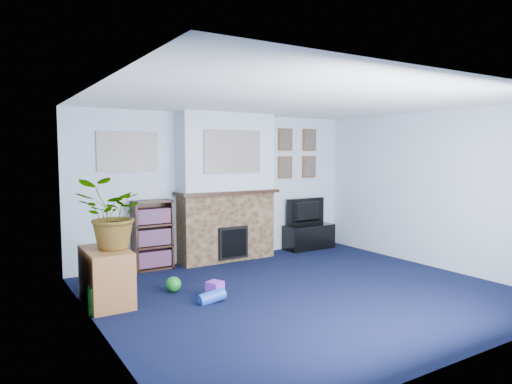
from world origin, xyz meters
TOP-DOWN VIEW (x-y plane):
  - floor at (0.00, 0.00)m, footprint 5.00×4.50m
  - ceiling at (0.00, 0.00)m, footprint 5.00×4.50m
  - wall_back at (0.00, 2.25)m, footprint 5.00×0.04m
  - wall_front at (0.00, -2.25)m, footprint 5.00×0.04m
  - wall_left at (-2.50, 0.00)m, footprint 0.04×4.50m
  - wall_right at (2.50, 0.00)m, footprint 0.04×4.50m
  - chimney_breast at (0.00, 2.05)m, footprint 1.72×0.50m
  - collage_main at (0.00, 1.84)m, footprint 1.00×0.03m
  - collage_left at (-1.55, 2.23)m, footprint 0.90×0.03m
  - portrait_tl at (1.30, 2.23)m, footprint 0.30×0.03m
  - portrait_tr at (1.85, 2.23)m, footprint 0.30×0.03m
  - portrait_bl at (1.30, 2.23)m, footprint 0.30×0.03m
  - portrait_br at (1.85, 2.23)m, footprint 0.30×0.03m
  - tv_stand at (1.70, 2.03)m, footprint 0.94×0.39m
  - television at (1.70, 2.05)m, footprint 0.84×0.12m
  - bookshelf at (-1.24, 2.11)m, footprint 0.58×0.28m
  - sideboard at (-2.24, 0.84)m, footprint 0.46×0.84m
  - potted_plant at (-2.19, 0.79)m, footprint 0.77×0.67m
  - mantel_clock at (0.01, 2.00)m, footprint 0.10×0.06m
  - mantel_candle at (0.35, 2.00)m, footprint 0.05×0.05m
  - mantel_teddy at (-0.59, 2.00)m, footprint 0.14×0.14m
  - mantel_can at (0.75, 2.00)m, footprint 0.06×0.06m
  - green_crate at (-2.30, 0.62)m, footprint 0.43×0.37m
  - toy_ball at (-1.41, 0.86)m, footprint 0.20×0.20m
  - toy_block at (-1.08, 0.35)m, footprint 0.23×0.23m
  - toy_tube at (-1.18, 0.22)m, footprint 0.33×0.15m

SIDE VIEW (x-z plane):
  - floor at x=0.00m, z-range -0.01..0.01m
  - toy_tube at x=-1.18m, z-range -0.03..0.17m
  - toy_ball at x=-1.41m, z-range -0.01..0.19m
  - toy_block at x=-1.08m, z-range 0.01..0.21m
  - green_crate at x=-2.30m, z-range -0.01..0.29m
  - tv_stand at x=1.70m, z-range 0.00..0.45m
  - sideboard at x=-2.24m, z-range 0.03..0.67m
  - bookshelf at x=-1.24m, z-range -0.02..1.03m
  - television at x=1.70m, z-range 0.44..0.93m
  - potted_plant at x=-2.19m, z-range 0.65..1.47m
  - chimney_breast at x=0.00m, z-range -0.02..2.38m
  - wall_back at x=0.00m, z-range 0.00..2.40m
  - wall_front at x=0.00m, z-range 0.00..2.40m
  - wall_left at x=-2.50m, z-range 0.00..2.40m
  - wall_right at x=2.50m, z-range 0.00..2.40m
  - mantel_can at x=0.75m, z-range 1.15..1.27m
  - mantel_teddy at x=-0.59m, z-range 1.15..1.28m
  - mantel_clock at x=0.01m, z-range 1.15..1.29m
  - mantel_candle at x=0.35m, z-range 1.16..1.30m
  - portrait_bl at x=1.30m, z-range 1.30..1.70m
  - portrait_br at x=1.85m, z-range 1.30..1.70m
  - collage_left at x=-1.55m, z-range 1.49..2.07m
  - collage_main at x=0.00m, z-range 1.44..2.12m
  - portrait_tl at x=1.30m, z-range 1.80..2.20m
  - portrait_tr at x=1.85m, z-range 1.80..2.20m
  - ceiling at x=0.00m, z-range 2.40..2.40m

